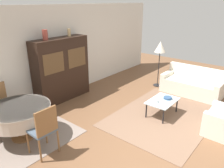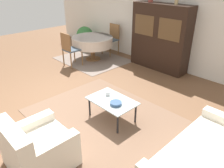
{
  "view_description": "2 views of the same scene",
  "coord_description": "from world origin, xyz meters",
  "px_view_note": "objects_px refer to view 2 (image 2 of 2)",
  "views": [
    {
      "loc": [
        -3.52,
        -1.65,
        2.8
      ],
      "look_at": [
        0.2,
        1.4,
        0.95
      ],
      "focal_mm": 35.0,
      "sensor_mm": 36.0,
      "label": 1
    },
    {
      "loc": [
        3.7,
        -1.87,
        2.49
      ],
      "look_at": [
        1.2,
        0.55,
        0.75
      ],
      "focal_mm": 35.0,
      "sensor_mm": 36.0,
      "label": 2
    }
  ],
  "objects_px": {
    "dining_chair_near": "(69,48)",
    "dining_chair_far": "(112,37)",
    "display_cabinet": "(160,37)",
    "couch": "(208,163)",
    "armchair": "(37,149)",
    "vase_short": "(177,0)",
    "bowl": "(116,103)",
    "potted_plant": "(85,35)",
    "cup": "(108,93)",
    "dining_table": "(92,42)",
    "coffee_table": "(112,102)"
  },
  "relations": [
    {
      "from": "dining_chair_far",
      "to": "potted_plant",
      "type": "relative_size",
      "value": 1.32
    },
    {
      "from": "dining_chair_far",
      "to": "cup",
      "type": "height_order",
      "value": "dining_chair_far"
    },
    {
      "from": "armchair",
      "to": "vase_short",
      "type": "xyz_separation_m",
      "value": [
        -0.66,
        4.35,
        1.63
      ]
    },
    {
      "from": "dining_chair_near",
      "to": "dining_chair_far",
      "type": "xyz_separation_m",
      "value": [
        0.0,
        1.74,
        0.0
      ]
    },
    {
      "from": "coffee_table",
      "to": "dining_chair_near",
      "type": "height_order",
      "value": "dining_chair_near"
    },
    {
      "from": "armchair",
      "to": "potted_plant",
      "type": "xyz_separation_m",
      "value": [
        -4.26,
        4.13,
        0.13
      ]
    },
    {
      "from": "dining_chair_near",
      "to": "potted_plant",
      "type": "bearing_deg",
      "value": 130.28
    },
    {
      "from": "armchair",
      "to": "dining_table",
      "type": "relative_size",
      "value": 0.65
    },
    {
      "from": "armchair",
      "to": "coffee_table",
      "type": "distance_m",
      "value": 1.56
    },
    {
      "from": "couch",
      "to": "cup",
      "type": "height_order",
      "value": "couch"
    },
    {
      "from": "coffee_table",
      "to": "cup",
      "type": "height_order",
      "value": "cup"
    },
    {
      "from": "dining_chair_far",
      "to": "vase_short",
      "type": "height_order",
      "value": "vase_short"
    },
    {
      "from": "armchair",
      "to": "dining_chair_near",
      "type": "relative_size",
      "value": 0.83
    },
    {
      "from": "armchair",
      "to": "potted_plant",
      "type": "relative_size",
      "value": 1.09
    },
    {
      "from": "display_cabinet",
      "to": "dining_table",
      "type": "relative_size",
      "value": 1.41
    },
    {
      "from": "couch",
      "to": "coffee_table",
      "type": "xyz_separation_m",
      "value": [
        -1.88,
        0.08,
        0.07
      ]
    },
    {
      "from": "vase_short",
      "to": "potted_plant",
      "type": "relative_size",
      "value": 0.29
    },
    {
      "from": "couch",
      "to": "coffee_table",
      "type": "bearing_deg",
      "value": 87.45
    },
    {
      "from": "couch",
      "to": "display_cabinet",
      "type": "xyz_separation_m",
      "value": [
        -2.82,
        2.88,
        0.61
      ]
    },
    {
      "from": "display_cabinet",
      "to": "vase_short",
      "type": "distance_m",
      "value": 1.09
    },
    {
      "from": "dining_table",
      "to": "vase_short",
      "type": "bearing_deg",
      "value": 22.69
    },
    {
      "from": "cup",
      "to": "couch",
      "type": "bearing_deg",
      "value": -4.27
    },
    {
      "from": "armchair",
      "to": "dining_chair_far",
      "type": "distance_m",
      "value": 5.19
    },
    {
      "from": "cup",
      "to": "armchair",
      "type": "bearing_deg",
      "value": -80.01
    },
    {
      "from": "display_cabinet",
      "to": "dining_table",
      "type": "distance_m",
      "value": 2.13
    },
    {
      "from": "cup",
      "to": "potted_plant",
      "type": "distance_m",
      "value": 4.7
    },
    {
      "from": "armchair",
      "to": "display_cabinet",
      "type": "bearing_deg",
      "value": 103.4
    },
    {
      "from": "display_cabinet",
      "to": "couch",
      "type": "bearing_deg",
      "value": -45.56
    },
    {
      "from": "dining_chair_near",
      "to": "coffee_table",
      "type": "bearing_deg",
      "value": -19.22
    },
    {
      "from": "dining_table",
      "to": "vase_short",
      "type": "distance_m",
      "value": 2.79
    },
    {
      "from": "coffee_table",
      "to": "dining_chair_far",
      "type": "height_order",
      "value": "dining_chair_far"
    },
    {
      "from": "potted_plant",
      "to": "coffee_table",
      "type": "bearing_deg",
      "value": -31.65
    },
    {
      "from": "couch",
      "to": "cup",
      "type": "xyz_separation_m",
      "value": [
        -2.07,
        0.15,
        0.15
      ]
    },
    {
      "from": "dining_chair_far",
      "to": "potted_plant",
      "type": "height_order",
      "value": "dining_chair_far"
    },
    {
      "from": "cup",
      "to": "potted_plant",
      "type": "relative_size",
      "value": 0.11
    },
    {
      "from": "display_cabinet",
      "to": "potted_plant",
      "type": "bearing_deg",
      "value": -176.01
    },
    {
      "from": "dining_table",
      "to": "dining_chair_near",
      "type": "relative_size",
      "value": 1.28
    },
    {
      "from": "potted_plant",
      "to": "dining_chair_near",
      "type": "bearing_deg",
      "value": -49.72
    },
    {
      "from": "dining_table",
      "to": "cup",
      "type": "distance_m",
      "value": 3.18
    },
    {
      "from": "dining_chair_far",
      "to": "bowl",
      "type": "xyz_separation_m",
      "value": [
        2.99,
        -2.78,
        -0.15
      ]
    },
    {
      "from": "display_cabinet",
      "to": "dining_chair_near",
      "type": "xyz_separation_m",
      "value": [
        -1.88,
        -1.81,
        -0.33
      ]
    },
    {
      "from": "display_cabinet",
      "to": "potted_plant",
      "type": "relative_size",
      "value": 2.38
    },
    {
      "from": "dining_chair_near",
      "to": "dining_chair_far",
      "type": "height_order",
      "value": "same"
    },
    {
      "from": "armchair",
      "to": "bowl",
      "type": "distance_m",
      "value": 1.5
    },
    {
      "from": "display_cabinet",
      "to": "potted_plant",
      "type": "height_order",
      "value": "display_cabinet"
    },
    {
      "from": "dining_table",
      "to": "dining_chair_far",
      "type": "height_order",
      "value": "dining_chair_far"
    },
    {
      "from": "armchair",
      "to": "cup",
      "type": "bearing_deg",
      "value": 99.99
    },
    {
      "from": "dining_chair_far",
      "to": "dining_table",
      "type": "bearing_deg",
      "value": 90.0
    },
    {
      "from": "dining_chair_near",
      "to": "cup",
      "type": "height_order",
      "value": "dining_chair_near"
    },
    {
      "from": "coffee_table",
      "to": "dining_table",
      "type": "height_order",
      "value": "dining_table"
    }
  ]
}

